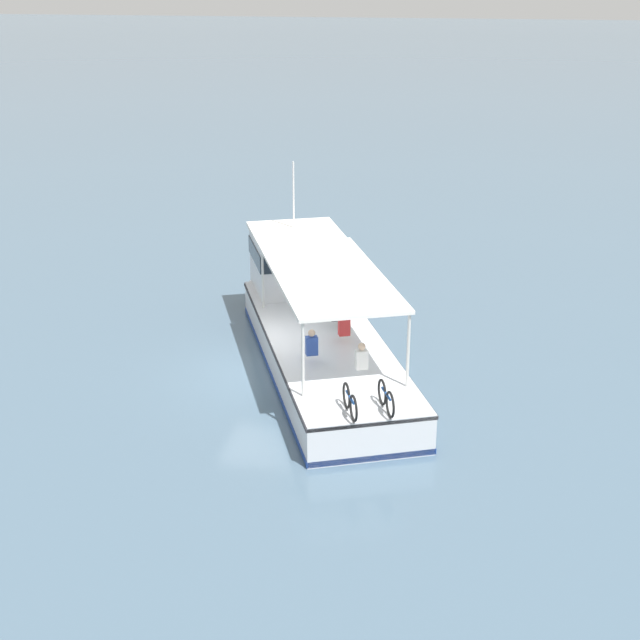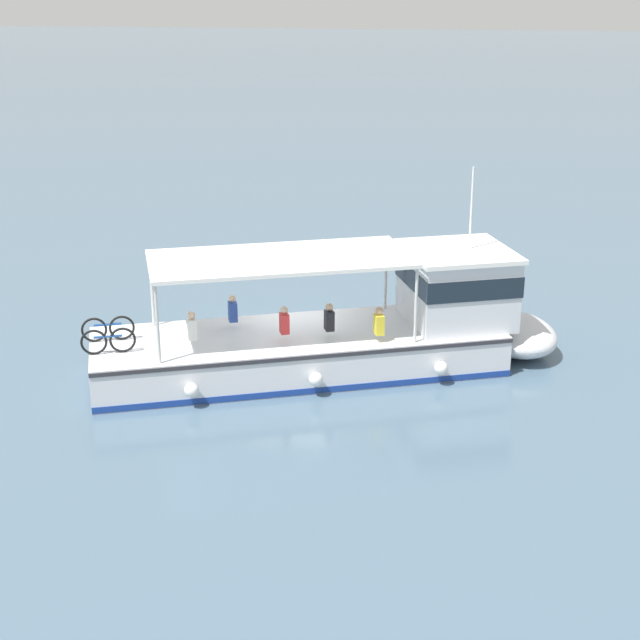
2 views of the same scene
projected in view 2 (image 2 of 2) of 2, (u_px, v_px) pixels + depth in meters
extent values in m
plane|color=slate|center=(296.00, 347.00, 26.70)|extent=(400.00, 400.00, 0.00)
cube|color=silver|center=(298.00, 352.00, 24.87)|extent=(11.19, 7.16, 1.10)
ellipsoid|color=silver|center=(515.00, 334.00, 26.13)|extent=(3.18, 3.57, 1.01)
cube|color=navy|center=(298.00, 367.00, 25.02)|extent=(11.21, 7.20, 0.16)
cube|color=#2D2D33|center=(298.00, 335.00, 24.71)|extent=(11.22, 7.22, 0.10)
cube|color=silver|center=(457.00, 287.00, 25.25)|extent=(3.46, 3.52, 1.90)
cube|color=#19232D|center=(457.00, 275.00, 25.14)|extent=(3.52, 3.59, 0.56)
cube|color=white|center=(458.00, 251.00, 24.91)|extent=(3.67, 3.73, 0.12)
cube|color=white|center=(280.00, 259.00, 23.89)|extent=(7.32, 5.33, 0.10)
cylinder|color=silver|center=(386.00, 275.00, 26.16)|extent=(0.08, 0.08, 2.00)
cylinder|color=silver|center=(416.00, 305.00, 23.66)|extent=(0.08, 0.08, 2.00)
cylinder|color=silver|center=(152.00, 290.00, 24.84)|extent=(0.08, 0.08, 2.00)
cylinder|color=silver|center=(158.00, 325.00, 22.34)|extent=(0.08, 0.08, 2.00)
cylinder|color=silver|center=(471.00, 208.00, 24.58)|extent=(0.06, 0.06, 2.20)
sphere|color=white|center=(441.00, 368.00, 23.94)|extent=(0.36, 0.36, 0.36)
sphere|color=white|center=(316.00, 379.00, 23.27)|extent=(0.36, 0.36, 0.36)
sphere|color=white|center=(191.00, 390.00, 22.64)|extent=(0.36, 0.36, 0.36)
torus|color=black|center=(122.00, 328.00, 24.05)|extent=(0.63, 0.31, 0.66)
torus|color=black|center=(94.00, 330.00, 23.91)|extent=(0.63, 0.31, 0.66)
cylinder|color=#1E478C|center=(108.00, 324.00, 23.94)|extent=(0.67, 0.33, 0.06)
torus|color=black|center=(123.00, 340.00, 23.23)|extent=(0.63, 0.31, 0.66)
torus|color=black|center=(94.00, 342.00, 23.09)|extent=(0.63, 0.31, 0.66)
cylinder|color=#1E478C|center=(108.00, 337.00, 23.12)|extent=(0.67, 0.33, 0.06)
cube|color=white|center=(192.00, 329.00, 23.60)|extent=(0.33, 0.38, 0.52)
sphere|color=beige|center=(191.00, 315.00, 23.48)|extent=(0.20, 0.20, 0.20)
cube|color=#2D4CA5|center=(233.00, 312.00, 24.84)|extent=(0.33, 0.38, 0.52)
sphere|color=beige|center=(232.00, 299.00, 24.72)|extent=(0.20, 0.20, 0.20)
cube|color=red|center=(284.00, 323.00, 23.99)|extent=(0.33, 0.38, 0.52)
sphere|color=beige|center=(284.00, 310.00, 23.86)|extent=(0.20, 0.20, 0.20)
cube|color=black|center=(329.00, 320.00, 24.20)|extent=(0.33, 0.38, 0.52)
sphere|color=tan|center=(329.00, 307.00, 24.07)|extent=(0.20, 0.20, 0.20)
cube|color=yellow|center=(379.00, 324.00, 23.91)|extent=(0.33, 0.38, 0.52)
sphere|color=tan|center=(379.00, 311.00, 23.79)|extent=(0.20, 0.20, 0.20)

